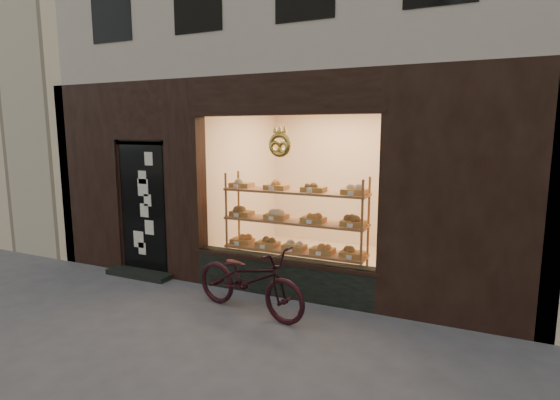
% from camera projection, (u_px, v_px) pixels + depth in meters
% --- Properties ---
extents(ground, '(90.00, 90.00, 0.00)m').
position_uv_depth(ground, '(161.00, 356.00, 4.58)').
color(ground, '#454548').
extents(neighbor_left, '(12.00, 7.00, 9.00)m').
position_uv_depth(neighbor_left, '(17.00, 56.00, 12.76)').
color(neighbor_left, beige).
rests_on(neighbor_left, ground).
extents(display_shelf, '(2.20, 0.45, 1.70)m').
position_uv_depth(display_shelf, '(294.00, 231.00, 6.55)').
color(display_shelf, brown).
rests_on(display_shelf, ground).
extents(bicycle, '(1.80, 0.92, 0.90)m').
position_uv_depth(bicycle, '(249.00, 279.00, 5.61)').
color(bicycle, black).
rests_on(bicycle, ground).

